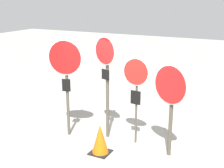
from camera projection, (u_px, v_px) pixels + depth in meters
ground_plane at (117, 141)px, 7.84m from camera, size 40.00×40.00×0.00m
stop_sign_0 at (66, 67)px, 7.64m from camera, size 0.86×0.25×2.51m
stop_sign_1 at (106, 69)px, 7.55m from camera, size 0.66×0.26×2.59m
stop_sign_2 at (136, 80)px, 7.27m from camera, size 0.67×0.13×2.15m
stop_sign_3 at (171, 94)px, 6.71m from camera, size 0.83×0.37×2.13m
traffic_cone_0 at (100, 139)px, 7.14m from camera, size 0.46×0.46×0.70m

